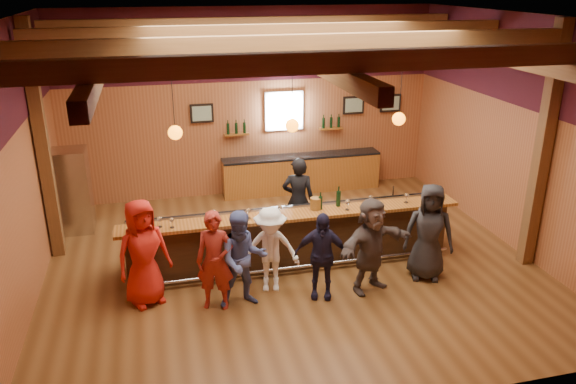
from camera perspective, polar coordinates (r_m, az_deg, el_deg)
The scene contains 27 objects.
room at distance 9.74m, azimuth 0.35°, elevation 9.78°, with size 9.04×9.00×4.52m.
bar_counter at distance 10.68m, azimuth 0.28°, elevation -4.42°, with size 6.30×1.07×1.11m.
back_bar_cabinet at distance 14.18m, azimuth 1.39°, elevation 1.92°, with size 4.00×0.52×0.95m.
window at distance 13.86m, azimuth -0.41°, elevation 8.25°, with size 0.95×0.09×0.95m.
framed_pictures at distance 14.07m, azimuth 3.07°, elevation 8.62°, with size 5.35×0.05×0.45m.
wine_shelves at distance 13.90m, azimuth -0.34°, elevation 6.47°, with size 3.00×0.18×0.30m.
pendant_lights at distance 9.80m, azimuth 0.42°, elevation 6.82°, with size 4.24×0.24×1.37m.
stainless_fridge at distance 12.65m, azimuth -20.99°, elevation 0.12°, with size 0.70×0.70×1.80m, color silver.
customer_orange at distance 9.47m, azimuth -14.51°, elevation -5.99°, with size 0.89×0.58×1.83m, color red.
customer_redvest at distance 9.16m, azimuth -7.43°, elevation -6.95°, with size 0.61×0.40×1.68m, color maroon.
customer_denim at distance 9.17m, azimuth -4.59°, elevation -6.85°, with size 0.81×0.63×1.67m, color #4C5B99.
customer_white at distance 9.61m, azimuth -1.79°, elevation -5.89°, with size 0.99×0.57×1.53m, color white.
customer_navy at distance 9.42m, azimuth 3.38°, elevation -6.46°, with size 0.90×0.37×1.54m, color #1C1A34.
customer_brown at distance 9.68m, azimuth 8.43°, elevation -5.37°, with size 1.57×0.50×1.69m, color #4F433F.
customer_dark at distance 10.25m, azimuth 14.11°, elevation -3.96°, with size 0.87×0.57×1.78m, color black.
bartender at distance 11.33m, azimuth 1.05°, elevation -0.83°, with size 0.65×0.43×1.79m, color black.
ice_bucket at distance 10.31m, azimuth 2.82°, elevation -1.18°, with size 0.20×0.20×0.22m, color brown.
bottle_a at distance 10.31m, azimuth 3.31°, elevation -1.08°, with size 0.07×0.07×0.33m.
bottle_b at distance 10.47m, azimuth 5.15°, elevation -0.65°, with size 0.08×0.08×0.39m.
glass_a at distance 9.81m, azimuth -12.93°, elevation -2.78°, with size 0.08×0.08×0.19m.
glass_b at distance 9.74m, azimuth -11.74°, elevation -2.85°, with size 0.08×0.08×0.19m.
glass_c at distance 9.93m, azimuth -7.50°, elevation -2.08°, with size 0.08×0.08×0.19m.
glass_d at distance 9.91m, azimuth -4.06°, elevation -1.96°, with size 0.09×0.09×0.20m.
glass_e at distance 10.07m, azimuth -0.81°, elevation -1.63°, with size 0.08×0.08×0.17m.
glass_f at distance 10.31m, azimuth 6.07°, elevation -1.08°, with size 0.09×0.09×0.20m.
glass_g at distance 10.59m, azimuth 8.41°, elevation -0.62°, with size 0.08×0.08×0.19m.
glass_h at distance 10.82m, azimuth 11.96°, elevation -0.40°, with size 0.08×0.08×0.19m.
Camera 1 is at (-2.35, -9.20, 5.10)m, focal length 35.00 mm.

